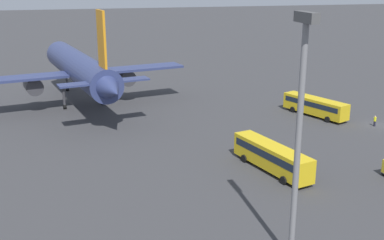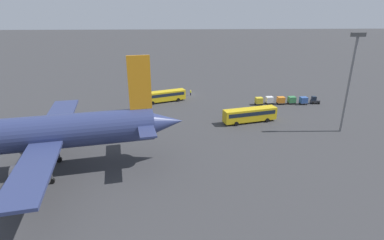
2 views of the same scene
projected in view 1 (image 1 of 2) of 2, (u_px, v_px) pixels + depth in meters
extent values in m
plane|color=#38383A|center=(377.00, 125.00, 77.97)|extent=(600.00, 600.00, 0.00)
cylinder|color=navy|center=(79.00, 68.00, 88.34)|extent=(36.36, 12.16, 5.42)
cone|color=navy|center=(58.00, 53.00, 104.99)|extent=(6.83, 6.18, 5.15)
cone|color=navy|center=(110.00, 89.00, 71.45)|extent=(7.84, 6.12, 4.87)
cube|color=navy|center=(18.00, 78.00, 82.38)|extent=(7.74, 17.14, 0.44)
cube|color=navy|center=(139.00, 68.00, 91.59)|extent=(7.74, 17.14, 0.44)
cube|color=orange|center=(102.00, 39.00, 72.37)|extent=(3.60, 1.04, 8.67)
cube|color=navy|center=(104.00, 82.00, 73.93)|extent=(5.15, 14.30, 0.28)
cylinder|color=#38383D|center=(33.00, 86.00, 84.84)|extent=(4.81, 3.75, 2.98)
cylinder|color=#38383D|center=(125.00, 77.00, 91.97)|extent=(4.81, 3.75, 2.98)
cylinder|color=#38383D|center=(67.00, 81.00, 100.59)|extent=(0.50, 0.50, 4.33)
cylinder|color=black|center=(67.00, 89.00, 101.08)|extent=(0.98, 0.66, 0.90)
cylinder|color=#38383D|center=(64.00, 98.00, 86.72)|extent=(0.50, 0.50, 4.33)
cylinder|color=black|center=(65.00, 107.00, 87.22)|extent=(0.98, 0.66, 0.90)
cylinder|color=#38383D|center=(102.00, 94.00, 89.67)|extent=(0.50, 0.50, 4.33)
cylinder|color=black|center=(103.00, 102.00, 90.17)|extent=(0.98, 0.66, 0.90)
cube|color=gold|center=(315.00, 106.00, 82.66)|extent=(12.43, 6.89, 2.68)
cube|color=#192333|center=(315.00, 103.00, 82.52)|extent=(11.53, 6.57, 0.86)
cylinder|color=black|center=(293.00, 110.00, 85.21)|extent=(1.04, 0.64, 1.00)
cylinder|color=black|center=(303.00, 107.00, 86.75)|extent=(1.04, 0.64, 1.00)
cylinder|color=black|center=(327.00, 119.00, 79.31)|extent=(1.04, 0.64, 1.00)
cylinder|color=black|center=(338.00, 117.00, 80.85)|extent=(1.04, 0.64, 1.00)
cube|color=gold|center=(272.00, 156.00, 59.30)|extent=(13.07, 5.58, 2.88)
cube|color=#192333|center=(272.00, 153.00, 59.15)|extent=(12.08, 5.37, 0.92)
cylinder|color=black|center=(244.00, 159.00, 62.41)|extent=(1.04, 0.53, 1.00)
cylinder|color=black|center=(260.00, 155.00, 63.64)|extent=(1.04, 0.53, 1.00)
cylinder|color=black|center=(283.00, 180.00, 55.75)|extent=(1.04, 0.53, 1.00)
cylinder|color=black|center=(301.00, 176.00, 56.99)|extent=(1.04, 0.53, 1.00)
cylinder|color=#1E1E2D|center=(375.00, 124.00, 77.36)|extent=(0.32, 0.32, 0.85)
cylinder|color=yellow|center=(375.00, 119.00, 77.14)|extent=(0.38, 0.38, 0.65)
sphere|color=tan|center=(375.00, 116.00, 77.01)|extent=(0.24, 0.24, 0.24)
cylinder|color=black|center=(383.00, 174.00, 58.27)|extent=(0.37, 0.15, 0.36)
cylinder|color=slate|center=(298.00, 150.00, 38.22)|extent=(0.50, 0.50, 19.95)
cube|color=#4C4C4C|center=(307.00, 17.00, 35.23)|extent=(2.80, 0.70, 0.80)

